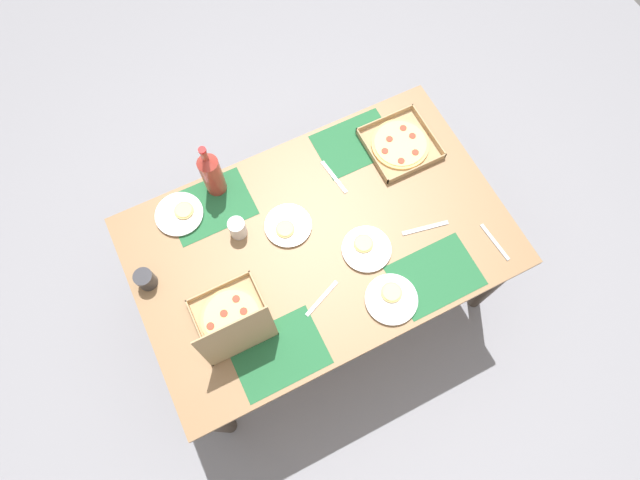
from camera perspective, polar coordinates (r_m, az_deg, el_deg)
The scene contains 19 objects.
ground_plane at distance 2.95m, azimuth 0.00°, elevation -5.44°, with size 6.00×6.00×0.00m, color gray.
dining_table at distance 2.31m, azimuth 0.00°, elevation -0.92°, with size 1.61×1.02×0.77m.
placemat_near_left at distance 2.44m, azimuth 3.90°, elevation 10.65°, with size 0.36×0.26×0.00m, color #236638.
placemat_near_right at distance 2.33m, azimuth -12.02°, elevation 3.70°, with size 0.36×0.26×0.00m, color #236638.
placemat_far_left at distance 2.22m, azimuth 12.65°, elevation -3.88°, with size 0.36×0.26×0.00m, color #236638.
placemat_far_right at distance 2.10m, azimuth -4.57°, elevation -12.41°, with size 0.36×0.26×0.00m, color #236638.
pizza_box_corner_left at distance 2.09m, azimuth -9.59°, elevation -8.91°, with size 0.29×0.29×0.32m.
pizza_box_edge_far at distance 2.45m, azimuth 8.87°, elevation 10.45°, with size 0.31×0.31×0.04m.
plate_far_right at distance 2.20m, azimuth 5.14°, elevation -0.96°, with size 0.21×0.21×0.03m.
plate_far_left at distance 2.24m, azimuth -3.58°, elevation 1.56°, with size 0.20×0.20×0.03m.
plate_near_right at distance 2.34m, azimuth -15.26°, elevation 2.80°, with size 0.21×0.21×0.03m.
plate_near_left at distance 2.15m, azimuth 7.90°, elevation -6.46°, with size 0.22×0.22×0.03m.
soda_bottle at distance 2.25m, azimuth -11.94°, elevation 7.27°, with size 0.09×0.09×0.32m.
cup_spare at distance 2.21m, azimuth -9.12°, elevation 1.30°, with size 0.07×0.07×0.10m, color silver.
cup_dark at distance 2.23m, azimuth -18.77°, elevation -4.14°, with size 0.08×0.08×0.09m, color #333338.
knife_by_near_right at distance 2.28m, azimuth 11.58°, elevation 1.32°, with size 0.21×0.02×0.01m, color #B7B7BC.
fork_by_near_left at distance 2.34m, azimuth 1.56°, elevation 7.00°, with size 0.19×0.02×0.01m, color #B7B7BC.
fork_by_far_left at distance 2.13m, azimuth 0.20°, elevation -6.48°, with size 0.19×0.02×0.01m, color #B7B7BC.
fork_by_far_right at distance 2.33m, azimuth 18.80°, elevation -0.21°, with size 0.19×0.02×0.01m, color #B7B7BC.
Camera 1 is at (0.36, 0.72, 2.83)m, focal length 28.89 mm.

